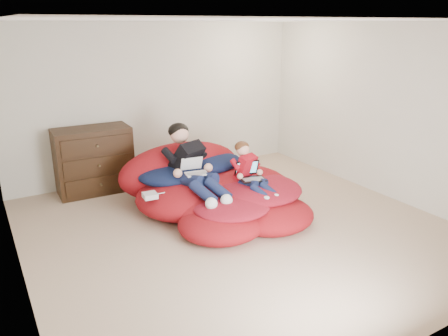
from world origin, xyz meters
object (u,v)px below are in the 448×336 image
(dresser, at_px, (94,160))
(younger_boy, at_px, (250,170))
(beanbag_pile, at_px, (215,190))
(laptop_white, at_px, (194,169))
(older_boy, at_px, (190,161))
(laptop_black, at_px, (250,174))

(dresser, relative_size, younger_boy, 1.32)
(beanbag_pile, xyz_separation_m, laptop_white, (-0.32, -0.03, 0.37))
(older_boy, xyz_separation_m, younger_boy, (0.66, -0.43, -0.11))
(dresser, xyz_separation_m, younger_boy, (1.60, -1.84, 0.11))
(older_boy, bearing_deg, beanbag_pile, -14.59)
(dresser, distance_m, laptop_white, 1.80)
(younger_boy, xyz_separation_m, laptop_white, (-0.66, 0.32, 0.03))
(younger_boy, bearing_deg, laptop_white, 154.26)
(younger_boy, bearing_deg, dresser, 131.02)
(beanbag_pile, height_order, older_boy, older_boy)
(dresser, xyz_separation_m, laptop_white, (0.94, -1.52, 0.14))
(dresser, distance_m, younger_boy, 2.45)
(dresser, relative_size, older_boy, 0.84)
(older_boy, bearing_deg, dresser, 123.69)
(laptop_white, xyz_separation_m, laptop_black, (0.66, -0.33, -0.09))
(laptop_white, relative_size, laptop_black, 0.91)
(dresser, distance_m, laptop_black, 2.45)
(beanbag_pile, xyz_separation_m, laptop_black, (0.34, -0.36, 0.29))
(older_boy, height_order, laptop_white, older_boy)
(laptop_white, bearing_deg, laptop_black, -26.61)
(dresser, distance_m, beanbag_pile, 1.97)
(dresser, bearing_deg, laptop_black, -49.17)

